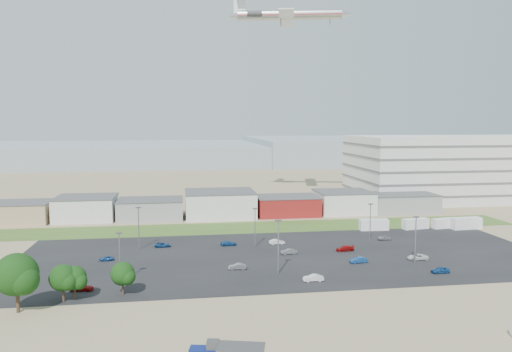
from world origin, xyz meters
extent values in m
plane|color=#887657|center=(0.00, 0.00, 0.00)|extent=(700.00, 700.00, 0.00)
cube|color=black|center=(5.00, 20.00, 0.01)|extent=(120.00, 50.00, 0.01)
cube|color=#395821|center=(0.00, 52.00, 0.01)|extent=(160.00, 16.00, 0.02)
cube|color=silver|center=(90.00, 95.00, 12.50)|extent=(80.00, 40.00, 25.00)
imported|color=silver|center=(33.33, 12.46, 0.62)|extent=(4.70, 2.58, 1.25)
imported|color=navy|center=(19.53, 12.05, 0.65)|extent=(4.07, 1.85, 1.30)
imported|color=navy|center=(33.24, 2.52, 0.63)|extent=(3.72, 1.54, 1.26)
imported|color=#A5A5AA|center=(-7.00, 11.08, 0.61)|extent=(3.82, 1.65, 1.22)
imported|color=navy|center=(-34.81, 21.82, 0.54)|extent=(3.21, 1.38, 1.08)
imported|color=navy|center=(-6.92, 31.48, 0.58)|extent=(4.10, 1.85, 1.17)
imported|color=#595B5E|center=(6.13, 21.46, 0.62)|extent=(3.89, 1.72, 1.24)
imported|color=#A5A5AA|center=(33.54, 31.22, 0.59)|extent=(3.53, 1.54, 1.18)
imported|color=navy|center=(-23.02, 32.47, 0.55)|extent=(3.97, 1.91, 1.09)
imported|color=maroon|center=(-36.30, 2.22, 0.61)|extent=(4.41, 2.22, 1.23)
imported|color=silver|center=(5.17, 31.03, 0.64)|extent=(3.95, 1.64, 1.27)
imported|color=maroon|center=(19.86, 22.19, 0.63)|extent=(4.52, 2.26, 1.26)
imported|color=silver|center=(6.51, 1.27, 0.65)|extent=(4.00, 1.52, 1.30)
camera|label=1|loc=(-18.07, -88.85, 30.15)|focal=35.00mm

